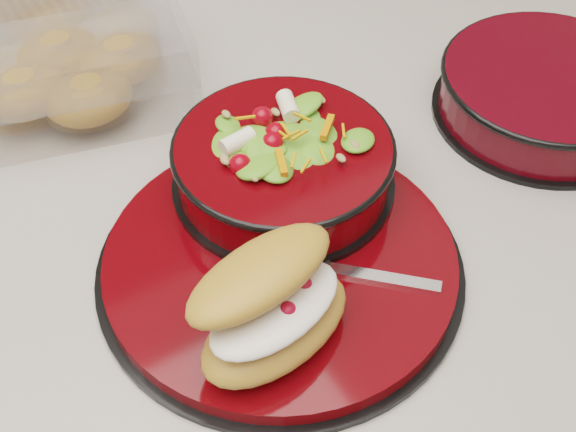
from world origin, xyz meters
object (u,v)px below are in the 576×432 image
croissant (271,305)px  fork (339,270)px  extra_bowl (547,91)px  pastry_box (71,64)px  island_counter (308,415)px  dinner_plate (282,263)px  salad_bowl (283,159)px

croissant → fork: size_ratio=1.18×
extra_bowl → pastry_box: bearing=145.4°
pastry_box → island_counter: bearing=-44.9°
croissant → pastry_box: (-0.01, 0.38, -0.02)m
island_counter → pastry_box: (-0.15, 0.24, 0.49)m
dinner_plate → croissant: (-0.05, -0.06, 0.05)m
island_counter → fork: (-0.05, -0.11, 0.47)m
island_counter → dinner_plate: dinner_plate is taller
croissant → extra_bowl: size_ratio=0.65×
island_counter → croissant: size_ratio=8.48×
croissant → fork: bearing=5.2°
dinner_plate → salad_bowl: bearing=57.8°
dinner_plate → pastry_box: size_ratio=1.17×
salad_bowl → fork: 0.12m
fork → pastry_box: 0.37m
salad_bowl → extra_bowl: bearing=-6.4°
croissant → extra_bowl: 0.40m
fork → pastry_box: (-0.09, 0.35, 0.02)m
fork → pastry_box: size_ratio=0.46×
salad_bowl → fork: size_ratio=1.64×
pastry_box → extra_bowl: bearing=-20.6°
island_counter → fork: fork is taller
salad_bowl → fork: bearing=-96.6°
pastry_box → salad_bowl: bearing=-52.1°
dinner_plate → pastry_box: pastry_box is taller
croissant → pastry_box: bearing=80.2°
island_counter → dinner_plate: 0.47m
island_counter → extra_bowl: bearing=-7.7°
dinner_plate → extra_bowl: 0.34m
dinner_plate → island_counter: bearing=41.5°
extra_bowl → fork: bearing=-165.6°
salad_bowl → pastry_box: salad_bowl is taller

